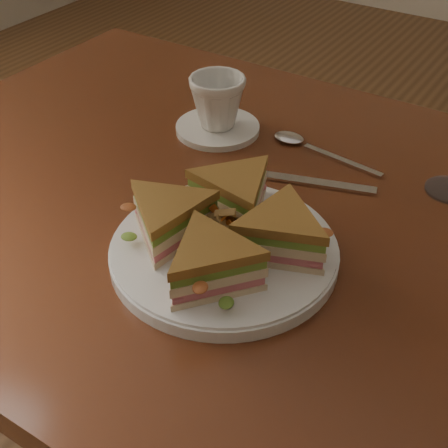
{
  "coord_description": "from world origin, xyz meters",
  "views": [
    {
      "loc": [
        0.31,
        -0.58,
        1.23
      ],
      "look_at": [
        0.01,
        -0.11,
        0.8
      ],
      "focal_mm": 50.0,
      "sensor_mm": 36.0,
      "label": 1
    }
  ],
  "objects_px": {
    "table": "(262,268)",
    "coffee_cup": "(217,102)",
    "sandwich_wedges": "(224,227)",
    "spoon": "(301,143)",
    "knife": "(293,180)",
    "saucer": "(218,128)",
    "plate": "(224,252)"
  },
  "relations": [
    {
      "from": "table",
      "to": "coffee_cup",
      "type": "relative_size",
      "value": 13.87
    },
    {
      "from": "knife",
      "to": "plate",
      "type": "bearing_deg",
      "value": -105.19
    },
    {
      "from": "sandwich_wedges",
      "to": "table",
      "type": "bearing_deg",
      "value": 92.83
    },
    {
      "from": "table",
      "to": "sandwich_wedges",
      "type": "relative_size",
      "value": 4.26
    },
    {
      "from": "table",
      "to": "knife",
      "type": "height_order",
      "value": "knife"
    },
    {
      "from": "table",
      "to": "sandwich_wedges",
      "type": "bearing_deg",
      "value": -87.17
    },
    {
      "from": "sandwich_wedges",
      "to": "coffee_cup",
      "type": "bearing_deg",
      "value": 124.71
    },
    {
      "from": "saucer",
      "to": "sandwich_wedges",
      "type": "bearing_deg",
      "value": -55.29
    },
    {
      "from": "sandwich_wedges",
      "to": "knife",
      "type": "distance_m",
      "value": 0.19
    },
    {
      "from": "table",
      "to": "spoon",
      "type": "relative_size",
      "value": 6.54
    },
    {
      "from": "sandwich_wedges",
      "to": "plate",
      "type": "bearing_deg",
      "value": 0.0
    },
    {
      "from": "sandwich_wedges",
      "to": "spoon",
      "type": "xyz_separation_m",
      "value": [
        -0.04,
        0.28,
        -0.04
      ]
    },
    {
      "from": "spoon",
      "to": "knife",
      "type": "bearing_deg",
      "value": -62.32
    },
    {
      "from": "saucer",
      "to": "coffee_cup",
      "type": "height_order",
      "value": "coffee_cup"
    },
    {
      "from": "spoon",
      "to": "knife",
      "type": "distance_m",
      "value": 0.1
    },
    {
      "from": "plate",
      "to": "sandwich_wedges",
      "type": "height_order",
      "value": "sandwich_wedges"
    },
    {
      "from": "table",
      "to": "knife",
      "type": "bearing_deg",
      "value": 91.55
    },
    {
      "from": "spoon",
      "to": "coffee_cup",
      "type": "distance_m",
      "value": 0.14
    },
    {
      "from": "spoon",
      "to": "saucer",
      "type": "bearing_deg",
      "value": -159.85
    },
    {
      "from": "sandwich_wedges",
      "to": "saucer",
      "type": "height_order",
      "value": "sandwich_wedges"
    },
    {
      "from": "table",
      "to": "spoon",
      "type": "height_order",
      "value": "spoon"
    },
    {
      "from": "sandwich_wedges",
      "to": "spoon",
      "type": "bearing_deg",
      "value": 98.43
    },
    {
      "from": "plate",
      "to": "table",
      "type": "bearing_deg",
      "value": 92.83
    },
    {
      "from": "spoon",
      "to": "sandwich_wedges",
      "type": "bearing_deg",
      "value": -74.36
    },
    {
      "from": "sandwich_wedges",
      "to": "saucer",
      "type": "relative_size",
      "value": 2.14
    },
    {
      "from": "plate",
      "to": "knife",
      "type": "relative_size",
      "value": 1.29
    },
    {
      "from": "plate",
      "to": "spoon",
      "type": "xyz_separation_m",
      "value": [
        -0.04,
        0.28,
        -0.0
      ]
    },
    {
      "from": "plate",
      "to": "knife",
      "type": "bearing_deg",
      "value": 92.27
    },
    {
      "from": "knife",
      "to": "saucer",
      "type": "height_order",
      "value": "saucer"
    },
    {
      "from": "spoon",
      "to": "coffee_cup",
      "type": "relative_size",
      "value": 2.12
    },
    {
      "from": "sandwich_wedges",
      "to": "saucer",
      "type": "bearing_deg",
      "value": 124.71
    },
    {
      "from": "sandwich_wedges",
      "to": "coffee_cup",
      "type": "relative_size",
      "value": 3.26
    }
  ]
}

